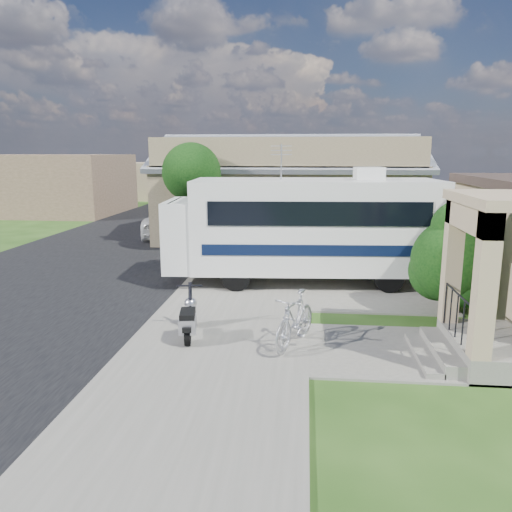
# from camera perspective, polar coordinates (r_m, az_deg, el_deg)

# --- Properties ---
(ground) EXTENTS (120.00, 120.00, 0.00)m
(ground) POSITION_cam_1_polar(r_m,az_deg,el_deg) (12.03, 1.19, -8.57)
(ground) COLOR #1C3C10
(street_slab) EXTENTS (9.00, 80.00, 0.02)m
(street_slab) POSITION_cam_1_polar(r_m,az_deg,el_deg) (23.21, -15.53, 1.01)
(street_slab) COLOR black
(street_slab) RESTS_ON ground
(sidewalk_slab) EXTENTS (4.00, 80.00, 0.06)m
(sidewalk_slab) POSITION_cam_1_polar(r_m,az_deg,el_deg) (21.72, 0.67, 0.78)
(sidewalk_slab) COLOR #65635B
(sidewalk_slab) RESTS_ON ground
(driveway_slab) EXTENTS (7.00, 6.00, 0.05)m
(driveway_slab) POSITION_cam_1_polar(r_m,az_deg,el_deg) (16.29, 7.74, -3.10)
(driveway_slab) COLOR #65635B
(driveway_slab) RESTS_ON ground
(walk_slab) EXTENTS (4.00, 3.00, 0.05)m
(walk_slab) POSITION_cam_1_polar(r_m,az_deg,el_deg) (11.25, 16.44, -10.41)
(walk_slab) COLOR #65635B
(walk_slab) RESTS_ON ground
(warehouse) EXTENTS (12.50, 8.40, 5.04)m
(warehouse) POSITION_cam_1_polar(r_m,az_deg,el_deg) (25.32, 3.75, 6.81)
(warehouse) COLOR brown
(warehouse) RESTS_ON ground
(distant_bldg_far) EXTENTS (10.00, 8.00, 4.00)m
(distant_bldg_far) POSITION_cam_1_polar(r_m,az_deg,el_deg) (37.81, -22.70, 7.60)
(distant_bldg_far) COLOR brown
(distant_bldg_far) RESTS_ON ground
(distant_bldg_near) EXTENTS (8.00, 7.00, 3.20)m
(distant_bldg_near) POSITION_cam_1_polar(r_m,az_deg,el_deg) (48.01, -13.73, 8.40)
(distant_bldg_near) COLOR brown
(distant_bldg_near) RESTS_ON ground
(street_tree_a) EXTENTS (2.44, 2.40, 4.58)m
(street_tree_a) POSITION_cam_1_polar(r_m,az_deg,el_deg) (20.82, -7.06, 9.14)
(street_tree_a) COLOR black
(street_tree_a) RESTS_ON ground
(street_tree_b) EXTENTS (2.44, 2.40, 4.73)m
(street_tree_b) POSITION_cam_1_polar(r_m,az_deg,el_deg) (30.64, -2.90, 10.32)
(street_tree_b) COLOR black
(street_tree_b) RESTS_ON ground
(street_tree_c) EXTENTS (2.44, 2.40, 4.42)m
(street_tree_c) POSITION_cam_1_polar(r_m,az_deg,el_deg) (39.57, -0.92, 10.25)
(street_tree_c) COLOR black
(street_tree_c) RESTS_ON ground
(motorhome) EXTENTS (8.70, 3.25, 4.38)m
(motorhome) POSITION_cam_1_polar(r_m,az_deg,el_deg) (16.02, 5.58, 3.47)
(motorhome) COLOR silver
(motorhome) RESTS_ON ground
(shrub) EXTENTS (2.44, 2.33, 3.00)m
(shrub) POSITION_cam_1_polar(r_m,az_deg,el_deg) (13.83, 22.04, -0.12)
(shrub) COLOR black
(shrub) RESTS_ON ground
(scooter) EXTENTS (0.67, 1.68, 1.11)m
(scooter) POSITION_cam_1_polar(r_m,az_deg,el_deg) (11.42, -7.69, -7.18)
(scooter) COLOR black
(scooter) RESTS_ON ground
(bicycle) EXTENTS (1.24, 2.01, 1.17)m
(bicycle) POSITION_cam_1_polar(r_m,az_deg,el_deg) (10.90, 4.47, -7.52)
(bicycle) COLOR #ABABB3
(bicycle) RESTS_ON ground
(pickup_truck) EXTENTS (3.42, 5.63, 1.46)m
(pickup_truck) POSITION_cam_1_polar(r_m,az_deg,el_deg) (25.80, -9.81, 3.94)
(pickup_truck) COLOR silver
(pickup_truck) RESTS_ON ground
(van) EXTENTS (3.52, 6.66, 1.84)m
(van) POSITION_cam_1_polar(r_m,az_deg,el_deg) (31.93, -8.05, 5.83)
(van) COLOR silver
(van) RESTS_ON ground
(garden_hose) EXTENTS (0.41, 0.41, 0.19)m
(garden_hose) POSITION_cam_1_polar(r_m,az_deg,el_deg) (12.00, 19.53, -8.85)
(garden_hose) COLOR #136317
(garden_hose) RESTS_ON ground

